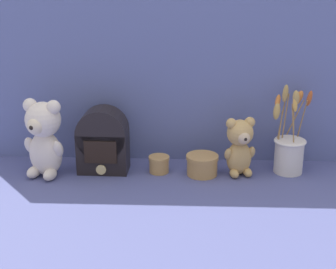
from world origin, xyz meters
TOP-DOWN VIEW (x-y plane):
  - ground_plane at (0.00, 0.00)m, footprint 4.00×4.00m
  - backdrop_wall at (0.00, 0.17)m, footprint 1.50×0.02m
  - teddy_bear_large at (-0.43, -0.01)m, footprint 0.16×0.14m
  - teddy_bear_medium at (0.25, 0.02)m, footprint 0.12×0.11m
  - flower_vase at (0.43, 0.05)m, footprint 0.14×0.14m
  - vintage_radio at (-0.23, 0.04)m, footprint 0.18×0.11m
  - decorative_tin_tall at (-0.03, 0.03)m, footprint 0.07×0.07m
  - decorative_tin_short at (0.12, 0.02)m, footprint 0.11×0.11m

SIDE VIEW (x-z plane):
  - ground_plane at x=0.00m, z-range 0.00..0.00m
  - decorative_tin_tall at x=-0.03m, z-range 0.00..0.06m
  - decorative_tin_short at x=0.12m, z-range 0.00..0.07m
  - flower_vase at x=0.43m, z-range -0.07..0.25m
  - teddy_bear_medium at x=0.25m, z-range 0.00..0.21m
  - vintage_radio at x=-0.23m, z-range 0.00..0.23m
  - teddy_bear_large at x=-0.43m, z-range 0.01..0.28m
  - backdrop_wall at x=0.00m, z-range 0.00..0.64m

